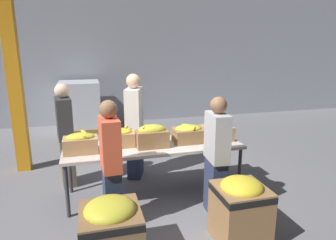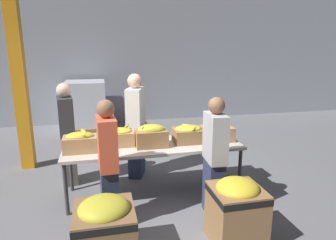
{
  "view_description": "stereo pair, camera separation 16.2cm",
  "coord_description": "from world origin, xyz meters",
  "px_view_note": "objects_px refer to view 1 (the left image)",
  "views": [
    {
      "loc": [
        -0.84,
        -3.93,
        2.09
      ],
      "look_at": [
        0.23,
        0.1,
        1.07
      ],
      "focal_mm": 32.0,
      "sensor_mm": 36.0,
      "label": 1
    },
    {
      "loc": [
        -0.69,
        -3.97,
        2.09
      ],
      "look_at": [
        0.23,
        0.1,
        1.07
      ],
      "focal_mm": 32.0,
      "sensor_mm": 36.0,
      "label": 2
    }
  ],
  "objects_px": {
    "banana_box_1": "(118,137)",
    "donation_bin_1": "(240,208)",
    "volunteer_1": "(216,157)",
    "pallet_stack_0": "(80,107)",
    "banana_box_3": "(188,133)",
    "support_pillar": "(11,52)",
    "volunteer_2": "(111,166)",
    "volunteer_3": "(135,127)",
    "donation_bin_0": "(111,230)",
    "sorting_table": "(154,148)",
    "banana_box_4": "(217,131)",
    "banana_box_0": "(81,143)",
    "banana_box_2": "(152,136)",
    "volunteer_0": "(66,136)"
  },
  "relations": [
    {
      "from": "banana_box_3",
      "to": "support_pillar",
      "type": "xyz_separation_m",
      "value": [
        -2.52,
        1.44,
        1.13
      ]
    },
    {
      "from": "banana_box_3",
      "to": "volunteer_3",
      "type": "xyz_separation_m",
      "value": [
        -0.68,
        0.67,
        -0.03
      ]
    },
    {
      "from": "sorting_table",
      "to": "volunteer_2",
      "type": "bearing_deg",
      "value": -134.41
    },
    {
      "from": "sorting_table",
      "to": "volunteer_2",
      "type": "height_order",
      "value": "volunteer_2"
    },
    {
      "from": "sorting_table",
      "to": "banana_box_0",
      "type": "xyz_separation_m",
      "value": [
        -0.99,
        -0.06,
        0.18
      ]
    },
    {
      "from": "volunteer_2",
      "to": "pallet_stack_0",
      "type": "xyz_separation_m",
      "value": [
        -0.42,
        4.47,
        -0.15
      ]
    },
    {
      "from": "sorting_table",
      "to": "banana_box_4",
      "type": "relative_size",
      "value": 5.68
    },
    {
      "from": "volunteer_3",
      "to": "pallet_stack_0",
      "type": "height_order",
      "value": "volunteer_3"
    },
    {
      "from": "volunteer_3",
      "to": "volunteer_1",
      "type": "bearing_deg",
      "value": 48.55
    },
    {
      "from": "banana_box_2",
      "to": "pallet_stack_0",
      "type": "bearing_deg",
      "value": 104.93
    },
    {
      "from": "banana_box_1",
      "to": "support_pillar",
      "type": "distance_m",
      "value": 2.33
    },
    {
      "from": "volunteer_1",
      "to": "pallet_stack_0",
      "type": "height_order",
      "value": "volunteer_1"
    },
    {
      "from": "volunteer_2",
      "to": "donation_bin_0",
      "type": "relative_size",
      "value": 2.21
    },
    {
      "from": "banana_box_3",
      "to": "donation_bin_0",
      "type": "relative_size",
      "value": 0.63
    },
    {
      "from": "volunteer_2",
      "to": "banana_box_4",
      "type": "bearing_deg",
      "value": -71.05
    },
    {
      "from": "pallet_stack_0",
      "to": "support_pillar",
      "type": "bearing_deg",
      "value": -111.61
    },
    {
      "from": "volunteer_2",
      "to": "pallet_stack_0",
      "type": "distance_m",
      "value": 4.49
    },
    {
      "from": "banana_box_0",
      "to": "donation_bin_0",
      "type": "height_order",
      "value": "banana_box_0"
    },
    {
      "from": "banana_box_2",
      "to": "banana_box_4",
      "type": "distance_m",
      "value": 1.0
    },
    {
      "from": "volunteer_0",
      "to": "volunteer_3",
      "type": "xyz_separation_m",
      "value": [
        1.06,
        0.04,
        0.06
      ]
    },
    {
      "from": "volunteer_0",
      "to": "support_pillar",
      "type": "xyz_separation_m",
      "value": [
        -0.78,
        0.81,
        1.22
      ]
    },
    {
      "from": "sorting_table",
      "to": "banana_box_2",
      "type": "relative_size",
      "value": 5.68
    },
    {
      "from": "banana_box_1",
      "to": "donation_bin_1",
      "type": "xyz_separation_m",
      "value": [
        1.15,
        -1.41,
        -0.47
      ]
    },
    {
      "from": "support_pillar",
      "to": "volunteer_1",
      "type": "bearing_deg",
      "value": -39.36
    },
    {
      "from": "banana_box_0",
      "to": "banana_box_1",
      "type": "distance_m",
      "value": 0.52
    },
    {
      "from": "volunteer_2",
      "to": "donation_bin_1",
      "type": "bearing_deg",
      "value": -120.22
    },
    {
      "from": "donation_bin_1",
      "to": "banana_box_4",
      "type": "bearing_deg",
      "value": 77.44
    },
    {
      "from": "volunteer_3",
      "to": "donation_bin_0",
      "type": "bearing_deg",
      "value": 3.31
    },
    {
      "from": "banana_box_4",
      "to": "volunteer_2",
      "type": "distance_m",
      "value": 1.74
    },
    {
      "from": "volunteer_1",
      "to": "support_pillar",
      "type": "bearing_deg",
      "value": 53.94
    },
    {
      "from": "volunteer_2",
      "to": "donation_bin_1",
      "type": "relative_size",
      "value": 2.06
    },
    {
      "from": "volunteer_2",
      "to": "volunteer_3",
      "type": "distance_m",
      "value": 1.43
    },
    {
      "from": "volunteer_1",
      "to": "donation_bin_1",
      "type": "relative_size",
      "value": 2.04
    },
    {
      "from": "sorting_table",
      "to": "volunteer_3",
      "type": "height_order",
      "value": "volunteer_3"
    },
    {
      "from": "sorting_table",
      "to": "donation_bin_0",
      "type": "bearing_deg",
      "value": -118.47
    },
    {
      "from": "banana_box_4",
      "to": "volunteer_1",
      "type": "xyz_separation_m",
      "value": [
        -0.32,
        -0.71,
        -0.12
      ]
    },
    {
      "from": "banana_box_3",
      "to": "pallet_stack_0",
      "type": "xyz_separation_m",
      "value": [
        -1.59,
        3.79,
        -0.26
      ]
    },
    {
      "from": "sorting_table",
      "to": "banana_box_4",
      "type": "xyz_separation_m",
      "value": [
        0.96,
        -0.0,
        0.18
      ]
    },
    {
      "from": "banana_box_1",
      "to": "donation_bin_0",
      "type": "distance_m",
      "value": 1.52
    },
    {
      "from": "banana_box_0",
      "to": "volunteer_2",
      "type": "bearing_deg",
      "value": -60.75
    },
    {
      "from": "volunteer_1",
      "to": "support_pillar",
      "type": "relative_size",
      "value": 0.38
    },
    {
      "from": "banana_box_4",
      "to": "volunteer_0",
      "type": "distance_m",
      "value": 2.27
    },
    {
      "from": "support_pillar",
      "to": "banana_box_0",
      "type": "bearing_deg",
      "value": -56.08
    },
    {
      "from": "volunteer_0",
      "to": "donation_bin_1",
      "type": "height_order",
      "value": "volunteer_0"
    },
    {
      "from": "banana_box_3",
      "to": "volunteer_1",
      "type": "distance_m",
      "value": 0.75
    },
    {
      "from": "banana_box_1",
      "to": "donation_bin_1",
      "type": "distance_m",
      "value": 1.88
    },
    {
      "from": "donation_bin_1",
      "to": "banana_box_3",
      "type": "bearing_deg",
      "value": 96.15
    },
    {
      "from": "banana_box_3",
      "to": "banana_box_4",
      "type": "height_order",
      "value": "banana_box_4"
    },
    {
      "from": "volunteer_1",
      "to": "support_pillar",
      "type": "xyz_separation_m",
      "value": [
        -2.64,
        2.17,
        1.25
      ]
    },
    {
      "from": "donation_bin_1",
      "to": "pallet_stack_0",
      "type": "relative_size",
      "value": 0.6
    }
  ]
}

